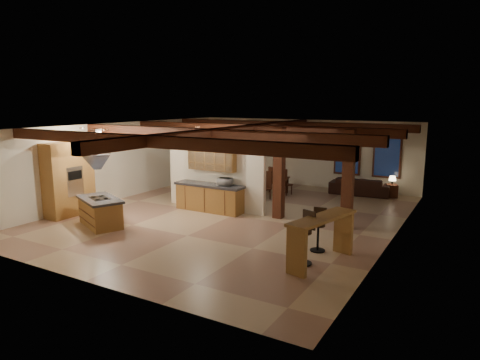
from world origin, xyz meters
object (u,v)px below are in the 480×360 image
at_px(kitchen_island, 100,212).
at_px(dining_table, 264,186).
at_px(bar_counter, 322,232).
at_px(sofa, 360,186).

relative_size(kitchen_island, dining_table, 1.03).
distance_m(dining_table, bar_counter, 7.49).
height_order(kitchen_island, dining_table, kitchen_island).
xyz_separation_m(kitchen_island, dining_table, (2.26, 6.39, -0.10)).
bearing_deg(dining_table, bar_counter, -67.91).
xyz_separation_m(dining_table, sofa, (3.33, 1.87, 0.01)).
relative_size(kitchen_island, bar_counter, 0.89).
bearing_deg(sofa, dining_table, 25.34).
bearing_deg(kitchen_island, bar_counter, 3.42).
xyz_separation_m(dining_table, bar_counter, (4.49, -5.98, 0.42)).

